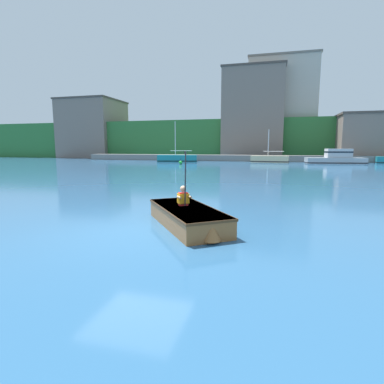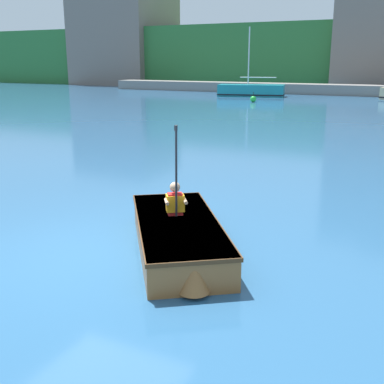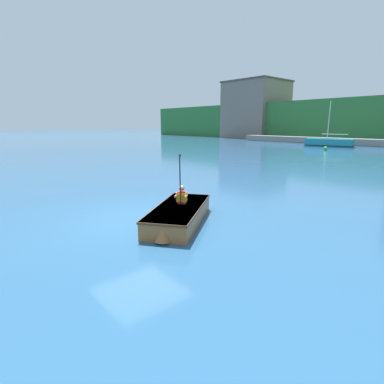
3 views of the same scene
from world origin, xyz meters
name	(u,v)px [view 2 (image 2 of 3)]	position (x,y,z in m)	size (l,w,h in m)	color
ground_plane	(93,253)	(0.00, 0.00, 0.00)	(300.00, 300.00, 0.00)	#28567F
waterfront_warehouse_left	(125,38)	(-31.80, 47.49, 5.67)	(11.01, 10.14, 11.32)	#75665B
marina_dock	(379,91)	(0.00, 39.00, 0.45)	(52.42, 2.40, 0.90)	slate
moored_boat_dock_center_near	(251,91)	(-9.66, 33.75, 0.47)	(5.83, 3.07, 5.64)	#197A84
rowboat_foreground	(178,235)	(1.19, 0.66, 0.28)	(2.94, 3.37, 0.50)	#935B2D
person_paddler	(175,199)	(0.97, 0.95, 0.77)	(0.45, 0.45, 1.50)	red
channel_buoy	(253,99)	(-7.52, 28.34, 0.22)	(0.44, 0.44, 0.72)	green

